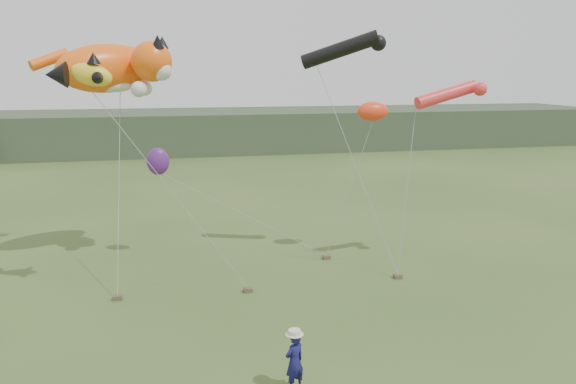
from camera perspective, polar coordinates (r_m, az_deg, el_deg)
The scene contains 8 objects.
ground at distance 16.96m, azimuth -2.70°, elevation -16.44°, with size 120.00×120.00×0.00m, color #385123.
headland at distance 59.71m, azimuth -12.91°, elevation 5.94°, with size 90.00×13.00×4.00m.
festival_attendant at distance 15.08m, azimuth 0.66°, elevation -16.87°, with size 0.58×0.38×1.60m, color #14144D.
sandbag_anchors at distance 21.65m, azimuth -6.99°, elevation -9.70°, with size 16.84×4.90×0.16m.
cat_kite at distance 24.71m, azimuth -16.97°, elevation 11.99°, with size 5.84×4.01×2.49m.
fish_kite at distance 20.57m, azimuth -20.51°, elevation 11.18°, with size 2.34×1.54×1.26m.
tube_kites at distance 24.01m, azimuth 9.77°, elevation 12.65°, with size 7.03×3.70×3.17m.
misc_kites at distance 24.13m, azimuth -1.17°, elevation 5.94°, with size 10.23×2.45×3.12m.
Camera 1 is at (-2.40, -14.69, 8.13)m, focal length 35.00 mm.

